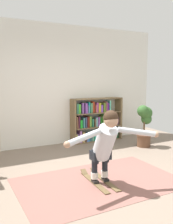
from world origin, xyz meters
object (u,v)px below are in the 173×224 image
bookshelf (95,122)px  potted_plant (145,123)px  person_skier (105,141)px  skis_pair (99,180)px

bookshelf → potted_plant: 1.27m
bookshelf → potted_plant: size_ratio=1.40×
potted_plant → person_skier: bearing=-143.6°
potted_plant → person_skier: 2.53m
potted_plant → skis_pair: size_ratio=1.10×
potted_plant → skis_pair: potted_plant is taller
bookshelf → person_skier: person_skier is taller
bookshelf → skis_pair: bearing=-118.5°
person_skier → bookshelf: bearing=63.3°
skis_pair → bookshelf: bearing=61.5°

